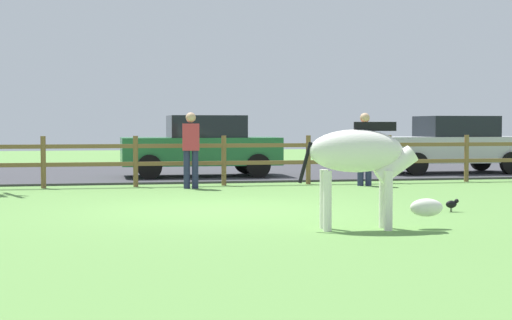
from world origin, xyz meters
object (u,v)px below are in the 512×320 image
object	(u,v)px
zebra	(362,159)
parked_car_green	(202,145)
crow_on_grass	(452,204)
visitor_left_of_tree	(365,146)
visitor_right_of_tree	(191,146)
parked_car_silver	(452,144)

from	to	relation	value
zebra	parked_car_green	distance (m)	10.15
zebra	crow_on_grass	world-z (taller)	zebra
zebra	visitor_left_of_tree	distance (m)	7.37
zebra	visitor_right_of_tree	size ratio (longest dim) A/B	1.18
parked_car_silver	visitor_right_of_tree	bearing A→B (deg)	-157.18
visitor_left_of_tree	parked_car_green	bearing A→B (deg)	135.91
visitor_right_of_tree	parked_car_green	bearing A→B (deg)	78.52
crow_on_grass	parked_car_green	size ratio (longest dim) A/B	0.05
zebra	parked_car_green	size ratio (longest dim) A/B	0.48
visitor_left_of_tree	visitor_right_of_tree	world-z (taller)	same
parked_car_green	visitor_left_of_tree	xyz separation A→B (m)	(3.28, -3.18, 0.06)
parked_car_silver	visitor_left_of_tree	size ratio (longest dim) A/B	2.44
zebra	visitor_right_of_tree	bearing A→B (deg)	101.75
parked_car_silver	visitor_right_of_tree	distance (m)	8.20
zebra	visitor_left_of_tree	xyz separation A→B (m)	(2.48, 6.94, -0.02)
zebra	parked_car_silver	world-z (taller)	parked_car_silver
zebra	crow_on_grass	distance (m)	2.78
parked_car_silver	visitor_left_of_tree	bearing A→B (deg)	-138.70
parked_car_silver	parked_car_green	size ratio (longest dim) A/B	1.00
parked_car_silver	visitor_left_of_tree	xyz separation A→B (m)	(-3.64, -3.20, 0.06)
parked_car_green	zebra	bearing A→B (deg)	-85.45
crow_on_grass	visitor_right_of_tree	distance (m)	6.40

